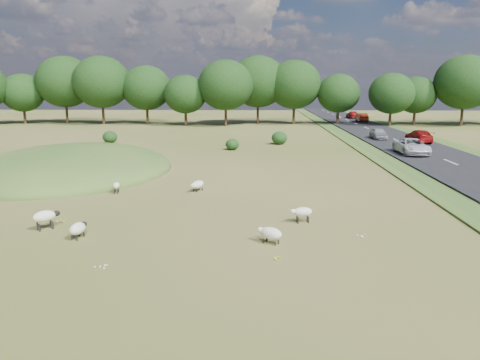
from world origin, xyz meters
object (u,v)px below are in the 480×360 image
at_px(sheep_4, 45,216).
at_px(car_3, 353,115).
at_px(sheep_2, 302,212).
at_px(car_4, 362,117).
at_px(car_1, 378,133).
at_px(sheep_0, 78,228).
at_px(sheep_1, 198,185).
at_px(car_0, 419,136).
at_px(car_2, 412,146).
at_px(sheep_3, 270,233).
at_px(sheep_5, 116,186).

distance_m(sheep_4, car_3, 77.48).
xyz_separation_m(sheep_2, car_4, (16.53, 62.05, 0.41)).
xyz_separation_m(sheep_4, car_1, (25.29, 36.79, 0.27)).
relative_size(sheep_0, sheep_1, 1.02).
relative_size(sheep_0, car_0, 0.26).
xyz_separation_m(sheep_2, car_1, (12.73, 35.24, 0.35)).
xyz_separation_m(car_2, car_4, (3.80, 39.49, -0.01)).
distance_m(sheep_3, car_0, 39.44).
relative_size(sheep_4, sheep_5, 1.21).
height_order(sheep_1, car_0, car_0).
xyz_separation_m(sheep_5, car_0, (27.92, 25.60, 0.47)).
distance_m(sheep_0, car_2, 34.38).
distance_m(sheep_4, car_4, 69.95).
relative_size(sheep_2, car_1, 0.30).
bearing_deg(sheep_0, sheep_2, -65.53).
xyz_separation_m(sheep_4, car_0, (29.09, 33.34, 0.31)).
relative_size(sheep_2, car_0, 0.24).
distance_m(sheep_0, sheep_3, 8.81).
bearing_deg(sheep_5, sheep_4, 161.88).
bearing_deg(car_3, sheep_4, 67.94).
xyz_separation_m(sheep_3, car_2, (14.44, 25.75, 0.53)).
relative_size(sheep_1, sheep_4, 1.03).
relative_size(car_1, car_4, 0.89).
distance_m(car_1, car_4, 27.08).
bearing_deg(car_3, sheep_2, 76.76).
bearing_deg(sheep_5, sheep_3, -143.58).
height_order(car_1, car_3, car_1).
bearing_deg(car_1, car_0, -42.30).
xyz_separation_m(sheep_5, car_4, (27.92, 55.87, 0.49)).
distance_m(sheep_1, car_2, 24.60).
relative_size(car_3, car_4, 1.02).
relative_size(sheep_0, car_4, 0.29).
height_order(sheep_1, sheep_2, sheep_2).
bearing_deg(sheep_0, sheep_5, 15.35).
bearing_deg(car_4, car_3, -90.00).
bearing_deg(sheep_3, sheep_5, -9.47).
xyz_separation_m(sheep_0, sheep_3, (8.80, -0.42, 0.01)).
height_order(sheep_1, sheep_5, sheep_1).
distance_m(sheep_1, car_3, 67.33).
bearing_deg(car_3, sheep_1, 70.27).
bearing_deg(sheep_0, car_4, -12.92).
relative_size(car_0, car_2, 0.93).
relative_size(sheep_0, sheep_5, 1.27).
relative_size(sheep_2, car_3, 0.26).
distance_m(sheep_0, car_4, 70.24).
distance_m(sheep_2, car_2, 25.91).
xyz_separation_m(sheep_5, car_2, (24.12, 16.38, 0.49)).
relative_size(sheep_3, car_2, 0.24).
bearing_deg(sheep_0, car_0, -28.32).
relative_size(sheep_4, car_2, 0.23).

